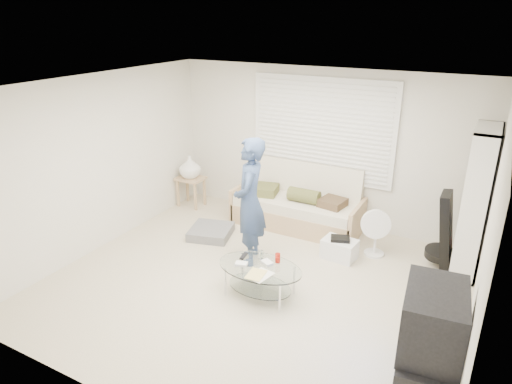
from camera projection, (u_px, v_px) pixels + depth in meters
The scene contains 13 objects.
ground at pixel (254, 284), 5.86m from camera, with size 5.00×5.00×0.00m, color tan.
room_shell at pixel (273, 153), 5.65m from camera, with size 5.02×4.52×2.51m.
window_blinds at pixel (321, 130), 7.09m from camera, with size 2.32×0.08×1.62m.
futon_sofa at pixel (298, 206), 7.37m from camera, with size 2.06×0.83×1.01m.
grey_floor_pillow at pixel (211, 232), 7.10m from camera, with size 0.61×0.61×0.14m, color slate.
side_table at pixel (190, 169), 8.00m from camera, with size 0.47×0.38×0.93m.
bookshelf at pixel (475, 202), 5.85m from camera, with size 0.31×0.83×1.97m.
guitar_case at pixel (444, 236), 6.09m from camera, with size 0.38×0.39×1.06m.
floor_fan at pixel (376, 229), 6.43m from camera, with size 0.44×0.28×0.70m.
storage_bin at pixel (339, 248), 6.43m from camera, with size 0.50×0.37×0.33m.
tv_unit at pixel (429, 341), 4.10m from camera, with size 0.59×0.98×1.02m.
coffee_table at pixel (260, 272), 5.53m from camera, with size 1.07×0.68×0.52m.
standing_person at pixel (250, 202), 6.10m from camera, with size 0.65×0.42×1.77m, color navy.
Camera 1 is at (2.39, -4.41, 3.25)m, focal length 32.00 mm.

